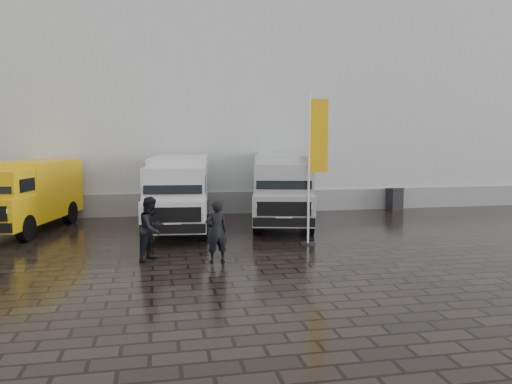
# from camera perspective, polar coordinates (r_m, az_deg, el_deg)

# --- Properties ---
(ground) EXTENTS (120.00, 120.00, 0.00)m
(ground) POSITION_cam_1_polar(r_m,az_deg,el_deg) (15.31, 2.59, -6.88)
(ground) COLOR black
(ground) RESTS_ON ground
(exhibition_hall) EXTENTS (44.00, 16.00, 12.00)m
(exhibition_hall) POSITION_cam_1_polar(r_m,az_deg,el_deg) (31.07, -0.86, 10.97)
(exhibition_hall) COLOR silver
(exhibition_hall) RESTS_ON ground
(hall_plinth) EXTENTS (44.00, 0.15, 1.00)m
(hall_plinth) POSITION_cam_1_polar(r_m,az_deg,el_deg) (23.30, 2.72, -1.05)
(hall_plinth) COLOR gray
(hall_plinth) RESTS_ON ground
(van_yellow) EXTENTS (3.46, 5.94, 2.58)m
(van_yellow) POSITION_cam_1_polar(r_m,az_deg,el_deg) (20.33, -24.94, -0.50)
(van_yellow) COLOR yellow
(van_yellow) RESTS_ON ground
(van_white) EXTENTS (2.76, 6.48, 2.73)m
(van_white) POSITION_cam_1_polar(r_m,az_deg,el_deg) (18.90, -8.79, -0.22)
(van_white) COLOR silver
(van_white) RESTS_ON ground
(van_silver) EXTENTS (3.58, 6.75, 2.79)m
(van_silver) POSITION_cam_1_polar(r_m,az_deg,el_deg) (19.89, 3.08, 0.26)
(van_silver) COLOR #B4B6B9
(van_silver) RESTS_ON ground
(flagpole) EXTENTS (0.88, 0.50, 4.90)m
(flagpole) POSITION_cam_1_polar(r_m,az_deg,el_deg) (16.23, 6.68, 3.57)
(flagpole) COLOR black
(flagpole) RESTS_ON ground
(wheelie_bin) EXTENTS (0.72, 0.72, 1.06)m
(wheelie_bin) POSITION_cam_1_polar(r_m,az_deg,el_deg) (24.76, 15.55, -0.77)
(wheelie_bin) COLOR black
(wheelie_bin) RESTS_ON ground
(person_front) EXTENTS (0.70, 0.52, 1.75)m
(person_front) POSITION_cam_1_polar(r_m,az_deg,el_deg) (13.98, -4.53, -4.51)
(person_front) COLOR black
(person_front) RESTS_ON ground
(person_tent) EXTENTS (1.06, 1.11, 1.82)m
(person_tent) POSITION_cam_1_polar(r_m,az_deg,el_deg) (14.48, -11.86, -4.12)
(person_tent) COLOR black
(person_tent) RESTS_ON ground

